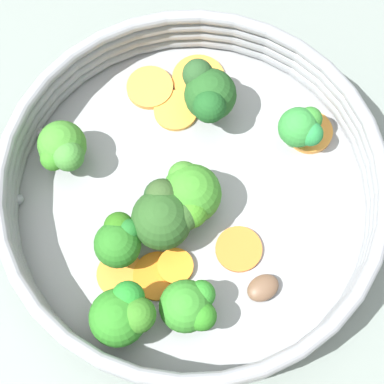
{
  "coord_description": "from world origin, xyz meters",
  "views": [
    {
      "loc": [
        -0.17,
        -0.01,
        0.51
      ],
      "look_at": [
        0.0,
        0.0,
        0.03
      ],
      "focal_mm": 60.0,
      "sensor_mm": 36.0,
      "label": 1
    }
  ],
  "objects_px": {
    "broccoli_floret_1": "(62,148)",
    "broccoli_floret_7": "(209,94)",
    "broccoli_floret_0": "(190,306)",
    "carrot_slice_4": "(176,110)",
    "carrot_slice_1": "(150,88)",
    "broccoli_floret_5": "(195,195)",
    "carrot_slice_0": "(309,132)",
    "carrot_slice_3": "(120,274)",
    "broccoli_floret_2": "(302,128)",
    "carrot_slice_2": "(175,266)",
    "broccoli_floret_6": "(164,213)",
    "mushroom_piece_0": "(263,288)",
    "skillet": "(192,201)",
    "broccoli_floret_4": "(119,240)",
    "carrot_slice_6": "(158,276)",
    "broccoli_floret_3": "(123,315)",
    "carrot_slice_5": "(239,249)",
    "carrot_slice_7": "(203,79)"
  },
  "relations": [
    {
      "from": "broccoli_floret_1",
      "to": "broccoli_floret_7",
      "type": "relative_size",
      "value": 0.85
    },
    {
      "from": "carrot_slice_0",
      "to": "broccoli_floret_5",
      "type": "bearing_deg",
      "value": 127.2
    },
    {
      "from": "skillet",
      "to": "broccoli_floret_3",
      "type": "bearing_deg",
      "value": 156.39
    },
    {
      "from": "skillet",
      "to": "carrot_slice_0",
      "type": "distance_m",
      "value": 0.12
    },
    {
      "from": "carrot_slice_1",
      "to": "broccoli_floret_2",
      "type": "xyz_separation_m",
      "value": [
        -0.04,
        -0.13,
        0.02
      ]
    },
    {
      "from": "broccoli_floret_6",
      "to": "carrot_slice_4",
      "type": "bearing_deg",
      "value": -1.11
    },
    {
      "from": "mushroom_piece_0",
      "to": "broccoli_floret_7",
      "type": "bearing_deg",
      "value": 17.92
    },
    {
      "from": "broccoli_floret_4",
      "to": "broccoli_floret_5",
      "type": "bearing_deg",
      "value": -55.58
    },
    {
      "from": "carrot_slice_4",
      "to": "broccoli_floret_4",
      "type": "relative_size",
      "value": 0.83
    },
    {
      "from": "carrot_slice_6",
      "to": "broccoli_floret_5",
      "type": "height_order",
      "value": "broccoli_floret_5"
    },
    {
      "from": "skillet",
      "to": "carrot_slice_5",
      "type": "bearing_deg",
      "value": -136.57
    },
    {
      "from": "carrot_slice_6",
      "to": "carrot_slice_7",
      "type": "xyz_separation_m",
      "value": [
        0.18,
        -0.03,
        -0.0
      ]
    },
    {
      "from": "carrot_slice_6",
      "to": "broccoli_floret_2",
      "type": "bearing_deg",
      "value": -41.77
    },
    {
      "from": "carrot_slice_7",
      "to": "broccoli_floret_4",
      "type": "height_order",
      "value": "broccoli_floret_4"
    },
    {
      "from": "carrot_slice_3",
      "to": "broccoli_floret_3",
      "type": "height_order",
      "value": "broccoli_floret_3"
    },
    {
      "from": "carrot_slice_4",
      "to": "mushroom_piece_0",
      "type": "xyz_separation_m",
      "value": [
        -0.15,
        -0.08,
        0.0
      ]
    },
    {
      "from": "carrot_slice_5",
      "to": "broccoli_floret_7",
      "type": "relative_size",
      "value": 0.68
    },
    {
      "from": "skillet",
      "to": "broccoli_floret_7",
      "type": "height_order",
      "value": "broccoli_floret_7"
    },
    {
      "from": "carrot_slice_6",
      "to": "broccoli_floret_7",
      "type": "xyz_separation_m",
      "value": [
        0.15,
        -0.03,
        0.03
      ]
    },
    {
      "from": "broccoli_floret_2",
      "to": "carrot_slice_5",
      "type": "bearing_deg",
      "value": 154.47
    },
    {
      "from": "carrot_slice_5",
      "to": "broccoli_floret_4",
      "type": "xyz_separation_m",
      "value": [
        -0.0,
        0.09,
        0.03
      ]
    },
    {
      "from": "mushroom_piece_0",
      "to": "carrot_slice_4",
      "type": "bearing_deg",
      "value": 26.98
    },
    {
      "from": "skillet",
      "to": "carrot_slice_3",
      "type": "xyz_separation_m",
      "value": [
        -0.07,
        0.05,
        0.01
      ]
    },
    {
      "from": "broccoli_floret_7",
      "to": "mushroom_piece_0",
      "type": "relative_size",
      "value": 2.1
    },
    {
      "from": "carrot_slice_0",
      "to": "mushroom_piece_0",
      "type": "relative_size",
      "value": 1.49
    },
    {
      "from": "broccoli_floret_0",
      "to": "mushroom_piece_0",
      "type": "xyz_separation_m",
      "value": [
        0.02,
        -0.06,
        -0.02
      ]
    },
    {
      "from": "carrot_slice_1",
      "to": "broccoli_floret_5",
      "type": "bearing_deg",
      "value": -157.43
    },
    {
      "from": "carrot_slice_0",
      "to": "carrot_slice_3",
      "type": "xyz_separation_m",
      "value": [
        -0.13,
        0.15,
        -0.0
      ]
    },
    {
      "from": "skillet",
      "to": "broccoli_floret_4",
      "type": "height_order",
      "value": "broccoli_floret_4"
    },
    {
      "from": "carrot_slice_6",
      "to": "broccoli_floret_4",
      "type": "bearing_deg",
      "value": 54.67
    },
    {
      "from": "broccoli_floret_1",
      "to": "mushroom_piece_0",
      "type": "distance_m",
      "value": 0.19
    },
    {
      "from": "carrot_slice_4",
      "to": "broccoli_floret_1",
      "type": "relative_size",
      "value": 0.8
    },
    {
      "from": "carrot_slice_3",
      "to": "broccoli_floret_0",
      "type": "height_order",
      "value": "broccoli_floret_0"
    },
    {
      "from": "carrot_slice_6",
      "to": "broccoli_floret_7",
      "type": "height_order",
      "value": "broccoli_floret_7"
    },
    {
      "from": "broccoli_floret_0",
      "to": "carrot_slice_4",
      "type": "bearing_deg",
      "value": 7.06
    },
    {
      "from": "carrot_slice_4",
      "to": "broccoli_floret_2",
      "type": "relative_size",
      "value": 0.9
    },
    {
      "from": "carrot_slice_6",
      "to": "broccoli_floret_0",
      "type": "distance_m",
      "value": 0.04
    },
    {
      "from": "skillet",
      "to": "carrot_slice_0",
      "type": "bearing_deg",
      "value": -56.56
    },
    {
      "from": "carrot_slice_7",
      "to": "broccoli_floret_2",
      "type": "distance_m",
      "value": 0.1
    },
    {
      "from": "carrot_slice_6",
      "to": "broccoli_floret_2",
      "type": "height_order",
      "value": "broccoli_floret_2"
    },
    {
      "from": "carrot_slice_2",
      "to": "broccoli_floret_6",
      "type": "height_order",
      "value": "broccoli_floret_6"
    },
    {
      "from": "carrot_slice_6",
      "to": "carrot_slice_7",
      "type": "height_order",
      "value": "same"
    },
    {
      "from": "mushroom_piece_0",
      "to": "carrot_slice_5",
      "type": "bearing_deg",
      "value": 31.97
    },
    {
      "from": "broccoli_floret_0",
      "to": "broccoli_floret_6",
      "type": "distance_m",
      "value": 0.07
    },
    {
      "from": "broccoli_floret_1",
      "to": "broccoli_floret_7",
      "type": "height_order",
      "value": "broccoli_floret_7"
    },
    {
      "from": "broccoli_floret_0",
      "to": "broccoli_floret_3",
      "type": "distance_m",
      "value": 0.05
    },
    {
      "from": "carrot_slice_0",
      "to": "carrot_slice_6",
      "type": "height_order",
      "value": "carrot_slice_0"
    },
    {
      "from": "carrot_slice_4",
      "to": "carrot_slice_7",
      "type": "xyz_separation_m",
      "value": [
        0.03,
        -0.02,
        -0.0
      ]
    },
    {
      "from": "carrot_slice_1",
      "to": "mushroom_piece_0",
      "type": "height_order",
      "value": "mushroom_piece_0"
    },
    {
      "from": "carrot_slice_7",
      "to": "broccoli_floret_1",
      "type": "relative_size",
      "value": 0.99
    }
  ]
}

